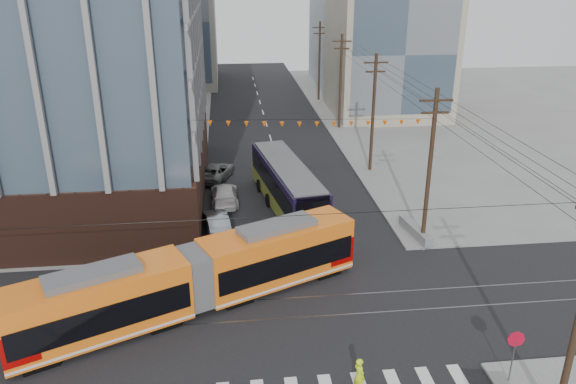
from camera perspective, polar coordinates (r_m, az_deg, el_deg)
The scene contains 14 objects.
ground at distance 29.82m, azimuth 4.56°, elevation -15.70°, with size 160.00×160.00×0.00m, color slate.
bg_bldg_nw_near at distance 76.60m, azimuth -16.01°, elevation 14.36°, with size 18.00×16.00×18.00m, color #8C99A5.
bg_bldg_ne_near at distance 74.79m, azimuth 10.13°, elevation 13.91°, with size 14.00×14.00×16.00m, color gray.
bg_bldg_nw_far at distance 95.86m, azimuth -12.41°, elevation 16.69°, with size 16.00×18.00×20.00m, color gray.
bg_bldg_ne_far at distance 94.58m, azimuth 7.87°, elevation 15.09°, with size 16.00×16.00×14.00m, color #8C99A5.
utility_pole_far at distance 81.21m, azimuth 3.20°, elevation 13.05°, with size 0.30×0.30×11.00m, color black.
streetcar at distance 32.19m, azimuth -9.47°, elevation -8.66°, with size 20.17×2.84×3.89m, color orange, non-canonical shape.
city_bus at distance 44.67m, azimuth -0.07°, elevation 0.64°, with size 2.90×13.40×3.80m, color black, non-canonical shape.
parked_car_silver at distance 41.43m, azimuth -7.24°, elevation -3.08°, with size 1.57×4.50×1.48m, color #8B949F.
parked_car_white at distance 46.30m, azimuth -6.47°, elevation -0.23°, with size 2.11×5.20×1.51m, color #B9B6B6.
parked_car_grey at distance 51.54m, azimuth -7.35°, elevation 2.04°, with size 2.40×5.21×1.45m, color slate.
pedestrian at distance 26.97m, azimuth 7.25°, elevation -18.04°, with size 0.68×0.45×1.87m, color #D4FF16.
stop_sign at distance 28.91m, azimuth 21.83°, elevation -15.52°, with size 0.82×0.82×2.70m, color #BB0925, non-canonical shape.
jersey_barrier at distance 41.51m, azimuth 12.80°, elevation -3.93°, with size 0.93×4.11×0.82m, color slate.
Camera 1 is at (-4.91, -23.07, 18.25)m, focal length 35.00 mm.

